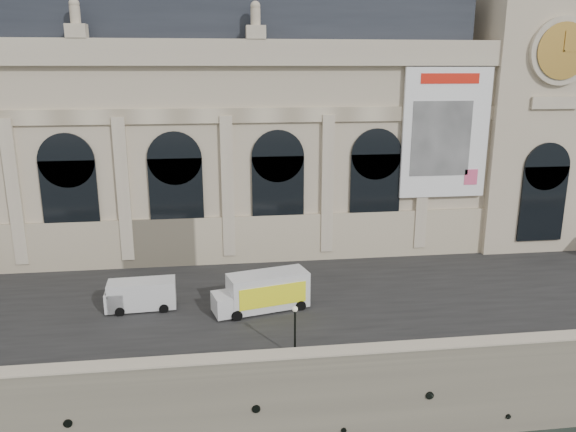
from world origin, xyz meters
name	(u,v)px	position (x,y,z in m)	size (l,w,h in m)	color
quay	(219,251)	(0.00, 35.00, 3.00)	(160.00, 70.00, 6.00)	gray
street	(221,294)	(0.00, 14.00, 6.03)	(160.00, 24.00, 0.06)	#2D2D2D
parapet	(224,365)	(0.00, 0.60, 6.62)	(160.00, 1.40, 1.21)	gray
museum	(160,121)	(-5.98, 30.86, 19.72)	(69.00, 18.70, 29.10)	#C1AE94
clock_pavilion	(519,86)	(34.00, 27.93, 23.42)	(13.00, 14.72, 36.70)	#C1AE94
van_c	(138,295)	(-6.85, 11.63, 7.29)	(5.76, 2.58, 2.52)	silver
box_truck	(263,292)	(3.39, 10.22, 7.59)	(8.21, 4.28, 3.16)	silver
lamp_right	(295,332)	(4.90, 2.10, 7.91)	(0.39, 0.39, 3.84)	black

